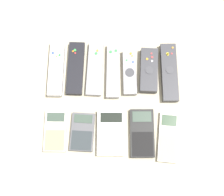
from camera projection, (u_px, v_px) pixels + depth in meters
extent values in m
plane|color=#B2A88E|center=(112.00, 105.00, 1.03)|extent=(3.00, 3.00, 0.00)
cube|color=silver|center=(56.00, 69.00, 1.05)|extent=(0.05, 0.19, 0.02)
cylinder|color=#99999E|center=(56.00, 67.00, 1.04)|extent=(0.03, 0.03, 0.00)
cylinder|color=orange|center=(56.00, 56.00, 1.05)|extent=(0.01, 0.01, 0.00)
cylinder|color=green|center=(60.00, 55.00, 1.05)|extent=(0.01, 0.01, 0.00)
cylinder|color=blue|center=(53.00, 53.00, 1.05)|extent=(0.01, 0.01, 0.00)
cube|color=black|center=(76.00, 68.00, 1.06)|extent=(0.05, 0.18, 0.02)
cylinder|color=red|center=(75.00, 53.00, 1.06)|extent=(0.01, 0.01, 0.00)
cylinder|color=orange|center=(73.00, 51.00, 1.06)|extent=(0.01, 0.01, 0.00)
cylinder|color=green|center=(75.00, 50.00, 1.06)|extent=(0.01, 0.01, 0.00)
cube|color=gray|center=(95.00, 69.00, 1.06)|extent=(0.05, 0.19, 0.02)
cylinder|color=#99999E|center=(95.00, 69.00, 1.05)|extent=(0.03, 0.03, 0.00)
cylinder|color=green|center=(96.00, 53.00, 1.06)|extent=(0.01, 0.01, 0.00)
cylinder|color=orange|center=(97.00, 51.00, 1.06)|extent=(0.01, 0.01, 0.00)
cube|color=gray|center=(113.00, 71.00, 1.05)|extent=(0.05, 0.19, 0.02)
cylinder|color=green|center=(111.00, 52.00, 1.06)|extent=(0.01, 0.01, 0.00)
cylinder|color=green|center=(116.00, 51.00, 1.06)|extent=(0.01, 0.01, 0.00)
cube|color=gray|center=(130.00, 72.00, 1.05)|extent=(0.05, 0.16, 0.02)
cylinder|color=#38383D|center=(130.00, 72.00, 1.04)|extent=(0.03, 0.03, 0.00)
cylinder|color=orange|center=(131.00, 53.00, 1.05)|extent=(0.01, 0.01, 0.00)
cylinder|color=green|center=(127.00, 60.00, 1.05)|extent=(0.01, 0.01, 0.00)
cylinder|color=blue|center=(133.00, 62.00, 1.05)|extent=(0.01, 0.01, 0.00)
cylinder|color=orange|center=(132.00, 56.00, 1.05)|extent=(0.01, 0.01, 0.00)
cube|color=#333338|center=(149.00, 70.00, 1.05)|extent=(0.06, 0.15, 0.03)
cylinder|color=#38383D|center=(149.00, 70.00, 1.04)|extent=(0.03, 0.03, 0.00)
cylinder|color=orange|center=(147.00, 59.00, 1.04)|extent=(0.01, 0.01, 0.00)
cylinder|color=silver|center=(152.00, 61.00, 1.04)|extent=(0.01, 0.01, 0.00)
cylinder|color=red|center=(152.00, 57.00, 1.05)|extent=(0.01, 0.01, 0.00)
cylinder|color=red|center=(151.00, 53.00, 1.05)|extent=(0.01, 0.01, 0.00)
cube|color=#333338|center=(169.00, 73.00, 1.05)|extent=(0.06, 0.20, 0.02)
cylinder|color=#38383D|center=(170.00, 70.00, 1.04)|extent=(0.03, 0.03, 0.00)
cylinder|color=orange|center=(173.00, 48.00, 1.06)|extent=(0.01, 0.01, 0.00)
cylinder|color=yellow|center=(168.00, 54.00, 1.05)|extent=(0.01, 0.01, 0.00)
cylinder|color=red|center=(172.00, 54.00, 1.05)|extent=(0.01, 0.01, 0.00)
cylinder|color=yellow|center=(168.00, 55.00, 1.05)|extent=(0.01, 0.01, 0.00)
cube|color=beige|center=(55.00, 131.00, 1.01)|extent=(0.07, 0.13, 0.01)
cube|color=#38473D|center=(56.00, 117.00, 1.01)|extent=(0.06, 0.03, 0.00)
cube|color=#8A9A68|center=(55.00, 140.00, 0.99)|extent=(0.06, 0.07, 0.00)
cube|color=#4C4C51|center=(82.00, 132.00, 1.01)|extent=(0.08, 0.12, 0.01)
cube|color=#38473D|center=(83.00, 119.00, 1.01)|extent=(0.06, 0.03, 0.00)
cube|color=#2A3135|center=(81.00, 140.00, 0.99)|extent=(0.07, 0.06, 0.00)
cube|color=silver|center=(112.00, 133.00, 1.00)|extent=(0.09, 0.15, 0.02)
cube|color=black|center=(112.00, 118.00, 1.01)|extent=(0.07, 0.03, 0.00)
cube|color=#9DAF89|center=(112.00, 143.00, 0.99)|extent=(0.08, 0.07, 0.00)
cube|color=black|center=(142.00, 133.00, 1.00)|extent=(0.08, 0.16, 0.02)
cube|color=#38473D|center=(142.00, 117.00, 1.01)|extent=(0.06, 0.04, 0.00)
cube|color=black|center=(143.00, 144.00, 0.99)|extent=(0.07, 0.08, 0.00)
cube|color=beige|center=(168.00, 137.00, 1.00)|extent=(0.07, 0.16, 0.01)
cube|color=#2D422D|center=(169.00, 120.00, 1.01)|extent=(0.05, 0.04, 0.00)
cube|color=gray|center=(168.00, 148.00, 0.99)|extent=(0.06, 0.08, 0.00)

